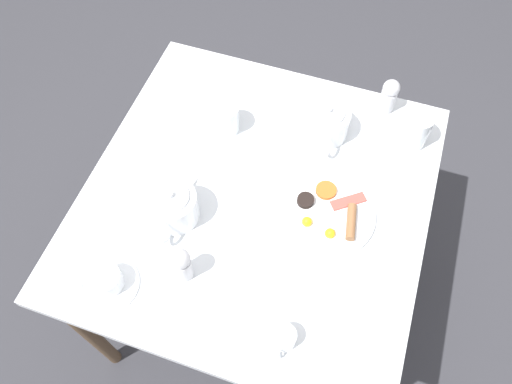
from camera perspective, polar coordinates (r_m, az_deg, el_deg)
The scene contains 14 objects.
ground_plane at distance 2.09m, azimuth 0.00°, elevation -10.99°, with size 8.00×8.00×0.00m, color #333338.
table at distance 1.46m, azimuth 0.00°, elevation -2.01°, with size 0.96×0.94×0.76m.
breakfast_plate at distance 1.37m, azimuth 8.17°, elevation -2.49°, with size 0.26×0.26×0.04m.
teapot_near at distance 1.49m, azimuth 8.08°, elevation 7.82°, with size 0.21×0.13×0.12m.
teapot_far at distance 1.33m, azimuth -9.41°, elevation -1.64°, with size 0.22×0.13×0.12m.
teacup_with_saucer_left at distance 1.31m, azimuth -16.71°, elevation -9.75°, with size 0.15×0.15×0.06m.
water_glass_tall at distance 1.49m, azimuth -3.58°, elevation 8.44°, with size 0.08×0.08×0.09m.
water_glass_short at distance 1.52m, azimuth 17.69°, elevation 6.80°, with size 0.08×0.08×0.12m.
creamer_jug at distance 1.22m, azimuth 3.17°, elevation -16.35°, with size 0.08×0.06×0.05m.
pepper_grinder at distance 1.25m, azimuth -8.49°, elevation -8.14°, with size 0.05×0.05×0.12m.
salt_grinder at distance 1.58m, azimuth 14.96°, elevation 10.62°, with size 0.05×0.05×0.12m.
fork_by_plate at distance 1.26m, azimuth 10.79°, elevation -15.14°, with size 0.16×0.06×0.00m.
knife_by_plate at distance 1.65m, azimuth -6.17°, elevation 12.25°, with size 0.19×0.13×0.00m.
spoon_for_tea at distance 1.62m, azimuth 1.16°, elevation 11.62°, with size 0.08×0.15×0.00m.
Camera 1 is at (0.66, 0.22, 1.97)m, focal length 35.00 mm.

